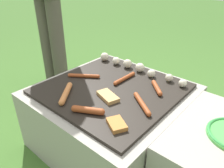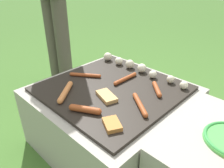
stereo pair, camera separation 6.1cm
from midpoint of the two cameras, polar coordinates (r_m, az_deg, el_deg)
The scene contains 11 objects.
ground_plane at distance 1.45m, azimuth 1.24°, elevation -14.44°, with size 14.00×14.00×0.00m, color #3D6628.
grill at distance 1.33m, azimuth 1.33°, elevation -8.31°, with size 0.78×0.78×0.39m.
sausage_mid_right at distance 1.29m, azimuth 4.85°, elevation 1.40°, with size 0.03×0.19×0.02m.
sausage_front_left at distance 1.06m, azimuth 8.92°, elevation -5.34°, with size 0.17×0.13×0.02m.
sausage_front_right at distance 1.17m, azimuth -10.60°, elevation -2.05°, with size 0.14×0.17×0.03m.
sausage_front_center at distance 1.21m, azimuth 13.05°, elevation -1.31°, with size 0.12×0.12×0.03m.
sausage_back_center at distance 1.02m, azimuth -5.34°, elevation -6.63°, with size 0.14×0.09×0.03m.
sausage_back_right at distance 1.34m, azimuth -5.73°, elevation 2.32°, with size 0.17×0.12×0.02m.
bread_slice_left at distance 0.94m, azimuth 1.91°, elevation -10.49°, with size 0.11×0.10×0.02m.
bread_slice_center at distance 1.12m, azimuth 0.13°, elevation -3.22°, with size 0.14×0.10×0.02m.
mushroom_row at distance 1.42m, azimuth 7.39°, elevation 4.50°, with size 0.64×0.07×0.06m.
Camera 2 is at (0.74, -0.76, 0.99)m, focal length 35.00 mm.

